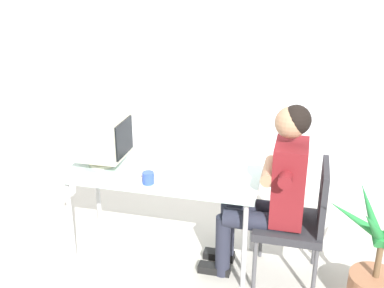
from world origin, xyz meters
The scene contains 9 objects.
ground_plane centered at (0.00, 0.00, 0.00)m, with size 12.00×12.00×0.00m, color #B2ADA3.
wall_back centered at (0.30, 1.40, 1.50)m, with size 8.00×0.10×3.00m, color silver.
desk centered at (0.00, 0.00, 0.66)m, with size 1.44×0.60×0.72m.
crt_monitor centered at (-0.49, 0.04, 0.95)m, with size 0.37×0.36×0.39m.
keyboard centered at (-0.12, 0.04, 0.73)m, with size 0.15×0.43×0.03m.
office_chair centered at (1.02, -0.04, 0.51)m, with size 0.47×0.47×0.91m.
person_seated centered at (0.82, -0.04, 0.72)m, with size 0.72×0.55×1.32m.
potted_plant centered at (1.53, -0.27, 0.34)m, with size 0.73×0.69×0.93m.
desk_mug centered at (-0.04, -0.20, 0.76)m, with size 0.08×0.09×0.09m.
Camera 1 is at (0.99, -3.01, 2.19)m, focal length 43.85 mm.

